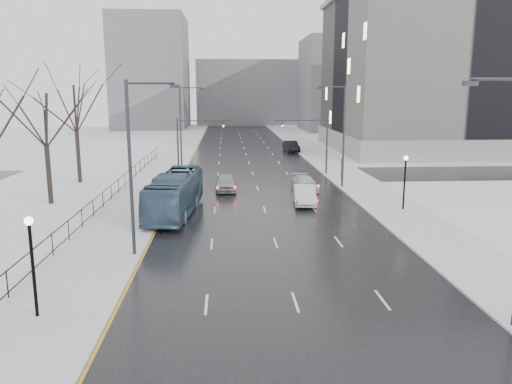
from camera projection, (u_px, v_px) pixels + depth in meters
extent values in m
cube|color=black|center=(248.00, 161.00, 68.48)|extent=(16.00, 150.00, 0.04)
cube|color=black|center=(253.00, 175.00, 56.73)|extent=(130.00, 10.00, 0.04)
cube|color=silver|center=(171.00, 161.00, 67.84)|extent=(5.00, 150.00, 0.16)
cube|color=silver|center=(324.00, 160.00, 69.08)|extent=(5.00, 150.00, 0.16)
cube|color=white|center=(100.00, 162.00, 67.29)|extent=(14.00, 150.00, 0.12)
cube|color=black|center=(96.00, 198.00, 38.08)|extent=(0.04, 70.00, 0.05)
cube|color=black|center=(97.00, 210.00, 38.28)|extent=(0.04, 70.00, 0.05)
cylinder|color=black|center=(97.00, 205.00, 38.20)|extent=(0.06, 0.06, 1.30)
cylinder|color=#2D2D33|center=(506.00, 79.00, 18.04)|extent=(2.60, 0.12, 0.12)
cube|color=#2D2D33|center=(470.00, 83.00, 17.99)|extent=(0.50, 0.25, 0.18)
cylinder|color=#2D2D33|center=(344.00, 137.00, 48.42)|extent=(0.20, 0.20, 10.00)
cylinder|color=#2D2D33|center=(332.00, 87.00, 47.39)|extent=(2.60, 0.12, 0.12)
cube|color=#2D2D33|center=(318.00, 88.00, 47.34)|extent=(0.50, 0.25, 0.18)
cylinder|color=#2D2D33|center=(130.00, 171.00, 27.86)|extent=(0.20, 0.20, 10.00)
cylinder|color=#2D2D33|center=(150.00, 83.00, 26.98)|extent=(2.60, 0.12, 0.12)
cube|color=#2D2D33|center=(174.00, 86.00, 27.09)|extent=(0.50, 0.25, 0.18)
cylinder|color=#2D2D33|center=(181.00, 129.00, 59.17)|extent=(0.20, 0.20, 10.00)
cylinder|color=#2D2D33|center=(191.00, 88.00, 58.29)|extent=(2.60, 0.12, 0.12)
cube|color=#2D2D33|center=(202.00, 89.00, 58.40)|extent=(0.50, 0.25, 0.18)
cylinder|color=black|center=(33.00, 270.00, 20.44)|extent=(0.14, 0.14, 4.00)
sphere|color=#FFE5B2|center=(29.00, 221.00, 20.02)|extent=(0.36, 0.36, 0.36)
cylinder|color=black|center=(404.00, 184.00, 39.35)|extent=(0.14, 0.14, 4.00)
sphere|color=#FFE5B2|center=(406.00, 158.00, 38.93)|extent=(0.36, 0.36, 0.36)
cylinder|color=#2D2D33|center=(327.00, 146.00, 56.59)|extent=(0.20, 0.20, 6.50)
cylinder|color=#2D2D33|center=(301.00, 120.00, 55.83)|extent=(6.00, 0.12, 0.12)
imported|color=#2D2D33|center=(282.00, 126.00, 55.82)|extent=(0.15, 0.18, 0.90)
sphere|color=#19FF33|center=(283.00, 126.00, 55.68)|extent=(0.16, 0.16, 0.16)
cylinder|color=#2D2D33|center=(178.00, 147.00, 55.60)|extent=(0.20, 0.20, 6.50)
cylinder|color=#2D2D33|center=(204.00, 121.00, 55.19)|extent=(6.00, 0.12, 0.12)
imported|color=#2D2D33|center=(223.00, 126.00, 55.43)|extent=(0.15, 0.18, 0.90)
sphere|color=#19FF33|center=(223.00, 126.00, 55.29)|extent=(0.16, 0.16, 0.16)
cylinder|color=#2D2D33|center=(341.00, 168.00, 53.09)|extent=(0.06, 0.06, 2.50)
cylinder|color=white|center=(342.00, 157.00, 52.86)|extent=(0.60, 0.03, 0.60)
torus|color=#B20C0C|center=(342.00, 157.00, 52.86)|extent=(0.58, 0.06, 0.58)
cube|color=gray|center=(463.00, 75.00, 79.91)|extent=(40.00, 30.00, 24.00)
cube|color=gray|center=(457.00, 140.00, 81.99)|extent=(40.60, 30.60, 3.00)
cube|color=slate|center=(352.00, 85.00, 121.77)|extent=(24.00, 20.00, 22.00)
cube|color=slate|center=(151.00, 73.00, 128.01)|extent=(18.00, 22.00, 28.00)
cube|color=slate|center=(250.00, 93.00, 145.21)|extent=(30.00, 18.00, 18.00)
imported|color=#3A5970|center=(175.00, 194.00, 38.41)|extent=(3.76, 11.65, 3.19)
imported|color=#97999B|center=(225.00, 182.00, 47.58)|extent=(2.08, 4.86, 1.64)
imported|color=silver|center=(304.00, 195.00, 41.92)|extent=(2.15, 5.08, 1.63)
imported|color=silver|center=(305.00, 183.00, 48.00)|extent=(2.36, 4.82, 1.35)
imported|color=black|center=(291.00, 146.00, 78.33)|extent=(2.28, 5.35, 1.71)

